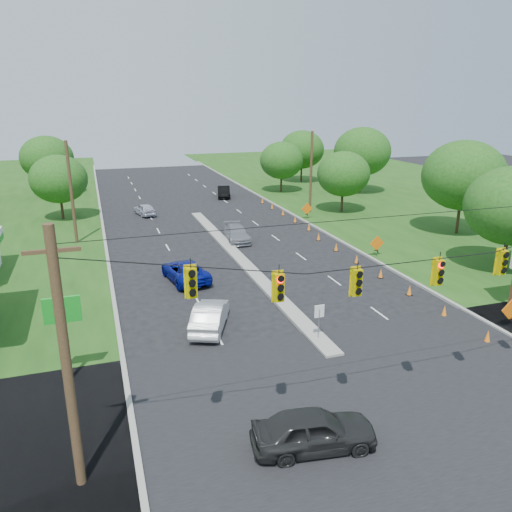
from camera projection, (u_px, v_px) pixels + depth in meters
name	position (u px, v px, depth m)	size (l,w,h in m)	color
ground	(378.00, 402.00, 21.27)	(160.00, 160.00, 0.00)	black
cross_street	(378.00, 402.00, 21.27)	(160.00, 14.00, 0.02)	black
curb_left	(105.00, 241.00, 45.41)	(0.25, 110.00, 0.16)	gray
curb_right	(308.00, 224.00, 51.44)	(0.25, 110.00, 0.16)	gray
median	(239.00, 259.00, 40.28)	(1.00, 34.00, 0.18)	gray
median_sign	(319.00, 315.00, 26.26)	(0.55, 0.06, 2.05)	gray
signal_span	(401.00, 304.00, 18.84)	(25.60, 0.32, 9.00)	#422D1C
utility_pole_far_left	(71.00, 193.00, 43.33)	(0.28, 0.28, 9.00)	#422D1C
utility_pole_far_right	(311.00, 173.00, 55.33)	(0.28, 0.28, 9.00)	#422D1C
cone_0	(488.00, 336.00, 26.40)	(0.32, 0.32, 0.70)	orange
cone_1	(444.00, 311.00, 29.57)	(0.32, 0.32, 0.70)	orange
cone_2	(409.00, 290.00, 32.74)	(0.32, 0.32, 0.70)	orange
cone_3	(381.00, 273.00, 35.90)	(0.32, 0.32, 0.70)	orange
cone_4	(357.00, 259.00, 39.07)	(0.32, 0.32, 0.70)	orange
cone_5	(336.00, 247.00, 42.24)	(0.32, 0.32, 0.70)	orange
cone_6	(319.00, 237.00, 45.41)	(0.32, 0.32, 0.70)	orange
cone_7	(309.00, 227.00, 48.76)	(0.32, 0.32, 0.70)	orange
cone_8	(295.00, 219.00, 51.92)	(0.32, 0.32, 0.70)	orange
cone_9	(283.00, 212.00, 55.09)	(0.32, 0.32, 0.70)	orange
cone_10	(272.00, 206.00, 58.26)	(0.32, 0.32, 0.70)	orange
cone_11	(262.00, 201.00, 61.43)	(0.32, 0.32, 0.70)	orange
work_sign_0	(511.00, 310.00, 27.78)	(1.27, 0.58, 1.37)	black
work_sign_1	(377.00, 244.00, 40.46)	(1.27, 0.58, 1.37)	black
work_sign_2	(307.00, 209.00, 53.13)	(1.27, 0.58, 1.37)	black
tree_5	(59.00, 179.00, 51.98)	(5.88, 5.88, 6.86)	black
tree_6	(47.00, 158.00, 64.78)	(6.72, 6.72, 7.84)	black
tree_7	(512.00, 206.00, 36.01)	(6.72, 6.72, 7.84)	black
tree_8	(464.00, 175.00, 46.07)	(7.56, 7.56, 8.82)	black
tree_9	(343.00, 174.00, 55.52)	(5.88, 5.88, 6.86)	black
tree_10	(362.00, 152.00, 66.58)	(7.56, 7.56, 8.82)	black
tree_11	(302.00, 150.00, 75.53)	(6.72, 6.72, 7.84)	black
tree_12	(282.00, 160.00, 67.59)	(5.88, 5.88, 6.86)	black
black_sedan	(314.00, 430.00, 18.25)	(1.85, 4.61, 1.57)	#252525
white_sedan	(210.00, 316.00, 27.88)	(1.61, 4.62, 1.52)	silver
blue_pickup	(185.00, 271.00, 35.26)	(2.37, 5.14, 1.43)	#091287
silver_car_far	(237.00, 233.00, 45.16)	(1.93, 4.76, 1.38)	gray
silver_car_oncoming	(145.00, 209.00, 55.10)	(1.55, 3.86, 1.31)	#B2B0C5
dark_car_receding	(224.00, 192.00, 65.15)	(1.55, 4.45, 1.46)	black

